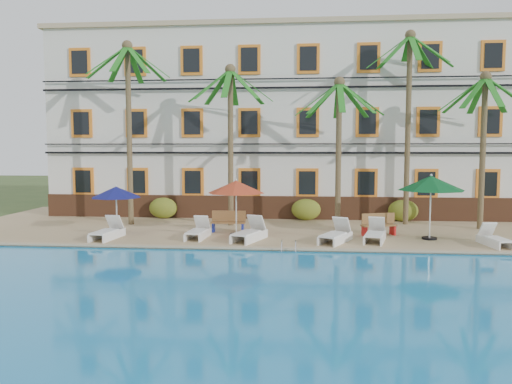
# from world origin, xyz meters

# --- Properties ---
(ground) EXTENTS (100.00, 100.00, 0.00)m
(ground) POSITION_xyz_m (0.00, 0.00, 0.00)
(ground) COLOR #384C23
(ground) RESTS_ON ground
(pool_deck) EXTENTS (30.00, 12.00, 0.25)m
(pool_deck) POSITION_xyz_m (0.00, 5.00, 0.12)
(pool_deck) COLOR tan
(pool_deck) RESTS_ON ground
(swimming_pool) EXTENTS (26.00, 12.00, 0.20)m
(swimming_pool) POSITION_xyz_m (0.00, -7.00, 0.10)
(swimming_pool) COLOR #1A85C9
(swimming_pool) RESTS_ON ground
(pool_coping) EXTENTS (30.00, 0.35, 0.06)m
(pool_coping) POSITION_xyz_m (0.00, -0.90, 0.28)
(pool_coping) COLOR tan
(pool_coping) RESTS_ON pool_deck
(hotel_building) EXTENTS (25.40, 6.44, 10.22)m
(hotel_building) POSITION_xyz_m (0.00, 9.98, 5.37)
(hotel_building) COLOR silver
(hotel_building) RESTS_ON pool_deck
(palm_a) EXTENTS (4.02, 4.02, 8.77)m
(palm_a) POSITION_xyz_m (-7.05, 4.51, 5.80)
(palm_a) COLOR brown
(palm_a) RESTS_ON pool_deck
(palm_b) EXTENTS (4.02, 4.02, 7.61)m
(palm_b) POSITION_xyz_m (-2.15, 4.62, 5.14)
(palm_b) COLOR brown
(palm_b) RESTS_ON pool_deck
(palm_c) EXTENTS (4.02, 4.02, 6.92)m
(palm_c) POSITION_xyz_m (2.89, 4.30, 4.73)
(palm_c) COLOR brown
(palm_c) RESTS_ON pool_deck
(palm_d) EXTENTS (4.02, 4.02, 9.24)m
(palm_d) POSITION_xyz_m (6.26, 5.68, 6.07)
(palm_d) COLOR brown
(palm_d) RESTS_ON pool_deck
(palm_e) EXTENTS (4.02, 4.02, 7.12)m
(palm_e) POSITION_xyz_m (9.37, 4.59, 4.85)
(palm_e) COLOR brown
(palm_e) RESTS_ON pool_deck
(shrub_left) EXTENTS (1.50, 0.90, 1.10)m
(shrub_left) POSITION_xyz_m (-6.03, 6.60, 0.80)
(shrub_left) COLOR #1E5919
(shrub_left) RESTS_ON pool_deck
(shrub_mid) EXTENTS (1.50, 0.90, 1.10)m
(shrub_mid) POSITION_xyz_m (1.45, 6.60, 0.80)
(shrub_mid) COLOR #1E5919
(shrub_mid) RESTS_ON pool_deck
(shrub_right) EXTENTS (1.50, 0.90, 1.10)m
(shrub_right) POSITION_xyz_m (6.32, 6.60, 0.80)
(shrub_right) COLOR #1E5919
(shrub_right) RESTS_ON pool_deck
(umbrella_blue) EXTENTS (2.13, 2.13, 2.14)m
(umbrella_blue) POSITION_xyz_m (-6.63, 1.55, 2.07)
(umbrella_blue) COLOR black
(umbrella_blue) RESTS_ON pool_deck
(umbrella_red) EXTENTS (2.40, 2.40, 2.41)m
(umbrella_red) POSITION_xyz_m (-1.52, 1.81, 2.30)
(umbrella_red) COLOR black
(umbrella_red) RESTS_ON pool_deck
(umbrella_green) EXTENTS (2.66, 2.66, 2.66)m
(umbrella_green) POSITION_xyz_m (6.39, 1.65, 2.52)
(umbrella_green) COLOR black
(umbrella_green) RESTS_ON pool_deck
(lounger_a) EXTENTS (0.88, 1.99, 0.91)m
(lounger_a) POSITION_xyz_m (-6.65, 0.59, 0.55)
(lounger_a) COLOR white
(lounger_a) RESTS_ON pool_deck
(lounger_b) EXTENTS (0.79, 1.90, 0.88)m
(lounger_b) POSITION_xyz_m (-3.01, 1.08, 0.53)
(lounger_b) COLOR white
(lounger_b) RESTS_ON pool_deck
(lounger_c) EXTENTS (1.38, 2.19, 0.97)m
(lounger_c) POSITION_xyz_m (-0.84, 0.73, 0.57)
(lounger_c) COLOR white
(lounger_c) RESTS_ON pool_deck
(lounger_d) EXTENTS (1.49, 2.12, 0.95)m
(lounger_d) POSITION_xyz_m (2.57, 0.65, 0.56)
(lounger_d) COLOR white
(lounger_d) RESTS_ON pool_deck
(lounger_e) EXTENTS (1.15, 2.07, 0.93)m
(lounger_e) POSITION_xyz_m (4.13, 0.99, 0.55)
(lounger_e) COLOR white
(lounger_e) RESTS_ON pool_deck
(lounger_f) EXTENTS (0.86, 1.83, 0.83)m
(lounger_f) POSITION_xyz_m (8.50, 0.47, 0.52)
(lounger_f) COLOR white
(lounger_f) RESTS_ON pool_deck
(bench_left) EXTENTS (1.50, 0.48, 0.93)m
(bench_left) POSITION_xyz_m (-1.99, 2.70, 0.72)
(bench_left) COLOR olive
(bench_left) RESTS_ON pool_deck
(bench_right) EXTENTS (1.57, 0.92, 0.93)m
(bench_right) POSITION_xyz_m (4.46, 2.46, 0.72)
(bench_right) COLOR olive
(bench_right) RESTS_ON pool_deck
(pool_ladder) EXTENTS (0.54, 0.74, 0.74)m
(pool_ladder) POSITION_xyz_m (0.77, -1.00, 0.25)
(pool_ladder) COLOR silver
(pool_ladder) RESTS_ON ground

